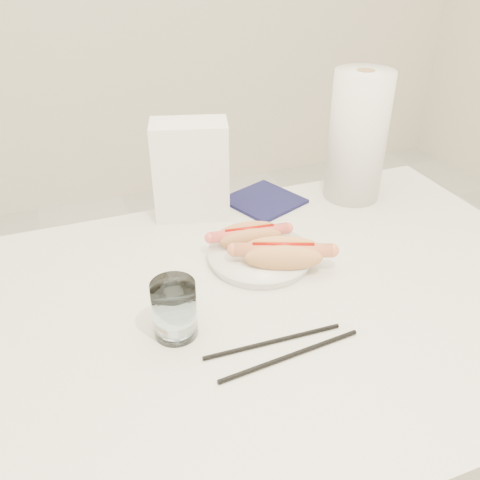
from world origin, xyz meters
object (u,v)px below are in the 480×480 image
object	(u,v)px
table	(263,325)
plate	(260,257)
napkin_box	(191,170)
water_glass	(174,309)
paper_towel_roll	(357,137)
hotdog_left	(249,236)
hotdog_right	(283,254)

from	to	relation	value
table	plate	distance (m)	0.14
table	napkin_box	bearing A→B (deg)	94.65
plate	water_glass	xyz separation A→B (m)	(-0.21, -0.15, 0.04)
plate	paper_towel_roll	distance (m)	0.39
hotdog_left	paper_towel_roll	distance (m)	0.37
napkin_box	paper_towel_roll	world-z (taller)	paper_towel_roll
hotdog_left	paper_towel_roll	xyz separation A→B (m)	(0.32, 0.14, 0.11)
plate	paper_towel_roll	world-z (taller)	paper_towel_roll
paper_towel_roll	plate	bearing A→B (deg)	-150.15
napkin_box	paper_towel_roll	xyz separation A→B (m)	(0.39, -0.05, 0.04)
hotdog_left	hotdog_right	size ratio (longest dim) A/B	0.89
plate	table	bearing A→B (deg)	-109.28
hotdog_right	hotdog_left	bearing A→B (deg)	132.85
water_glass	napkin_box	bearing A→B (deg)	69.65
napkin_box	hotdog_left	bearing A→B (deg)	-56.39
water_glass	paper_towel_roll	world-z (taller)	paper_towel_roll
hotdog_right	napkin_box	distance (m)	0.30
plate	hotdog_right	size ratio (longest dim) A/B	1.11
table	paper_towel_roll	xyz separation A→B (m)	(0.36, 0.30, 0.21)
table	paper_towel_roll	bearing A→B (deg)	40.04
plate	napkin_box	distance (m)	0.26
table	water_glass	distance (m)	0.20
napkin_box	table	bearing A→B (deg)	-69.62
table	hotdog_right	bearing A→B (deg)	46.07
table	hotdog_right	size ratio (longest dim) A/B	6.62
table	hotdog_left	xyz separation A→B (m)	(0.03, 0.16, 0.10)
table	hotdog_left	bearing A→B (deg)	77.82
hotdog_left	napkin_box	distance (m)	0.22
table	hotdog_left	distance (m)	0.19
plate	napkin_box	xyz separation A→B (m)	(-0.07, 0.23, 0.10)
hotdog_left	water_glass	bearing A→B (deg)	-130.47
hotdog_left	napkin_box	world-z (taller)	napkin_box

